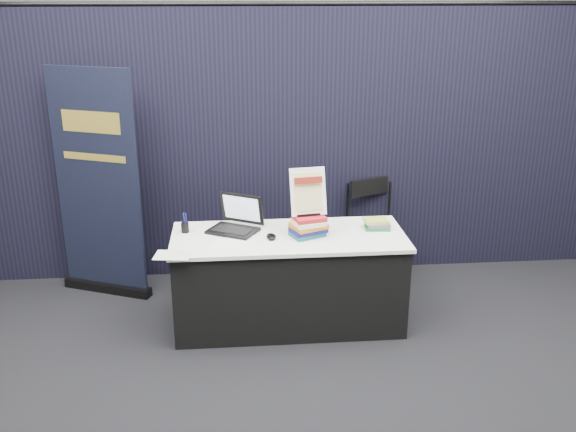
# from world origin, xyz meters

# --- Properties ---
(floor) EXTENTS (8.00, 8.00, 0.00)m
(floor) POSITION_xyz_m (0.00, 0.00, 0.00)
(floor) COLOR black
(floor) RESTS_ON ground
(wall_back) EXTENTS (8.00, 0.02, 3.50)m
(wall_back) POSITION_xyz_m (0.00, 4.00, 1.75)
(wall_back) COLOR #B9B6AF
(wall_back) RESTS_ON floor
(drape_partition) EXTENTS (6.00, 0.08, 2.40)m
(drape_partition) POSITION_xyz_m (0.00, 1.60, 1.20)
(drape_partition) COLOR black
(drape_partition) RESTS_ON floor
(display_table) EXTENTS (1.80, 0.75, 0.75)m
(display_table) POSITION_xyz_m (0.00, 0.55, 0.38)
(display_table) COLOR black
(display_table) RESTS_ON floor
(laptop) EXTENTS (0.44, 0.45, 0.27)m
(laptop) POSITION_xyz_m (-0.43, 0.71, 0.81)
(laptop) COLOR black
(laptop) RESTS_ON display_table
(mouse) EXTENTS (0.08, 0.12, 0.04)m
(mouse) POSITION_xyz_m (-0.14, 0.49, 0.77)
(mouse) COLOR black
(mouse) RESTS_ON display_table
(brochure_left) EXTENTS (0.28, 0.22, 0.00)m
(brochure_left) POSITION_xyz_m (-0.86, 0.23, 0.75)
(brochure_left) COLOR silver
(brochure_left) RESTS_ON display_table
(brochure_mid) EXTENTS (0.31, 0.24, 0.00)m
(brochure_mid) POSITION_xyz_m (-0.45, 0.41, 0.75)
(brochure_mid) COLOR white
(brochure_mid) RESTS_ON display_table
(brochure_right) EXTENTS (0.31, 0.26, 0.00)m
(brochure_right) POSITION_xyz_m (-0.35, 0.50, 0.75)
(brochure_right) COLOR silver
(brochure_right) RESTS_ON display_table
(pen_cup) EXTENTS (0.07, 0.07, 0.08)m
(pen_cup) POSITION_xyz_m (-0.80, 0.69, 0.79)
(pen_cup) COLOR black
(pen_cup) RESTS_ON display_table
(book_stack_tall) EXTENTS (0.29, 0.25, 0.16)m
(book_stack_tall) POSITION_xyz_m (0.15, 0.52, 0.83)
(book_stack_tall) COLOR #19595F
(book_stack_tall) RESTS_ON display_table
(book_stack_short) EXTENTS (0.19, 0.15, 0.08)m
(book_stack_short) POSITION_xyz_m (0.71, 0.62, 0.79)
(book_stack_short) COLOR #1C6A3A
(book_stack_short) RESTS_ON display_table
(info_sign) EXTENTS (0.28, 0.16, 0.37)m
(info_sign) POSITION_xyz_m (0.15, 0.55, 1.09)
(info_sign) COLOR black
(info_sign) RESTS_ON book_stack_tall
(pullup_banner) EXTENTS (0.80, 0.42, 1.96)m
(pullup_banner) POSITION_xyz_m (-1.55, 1.26, 0.87)
(pullup_banner) COLOR black
(pullup_banner) RESTS_ON floor
(stacking_chair) EXTENTS (0.54, 0.55, 0.91)m
(stacking_chair) POSITION_xyz_m (0.82, 1.33, 0.51)
(stacking_chair) COLOR black
(stacking_chair) RESTS_ON floor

